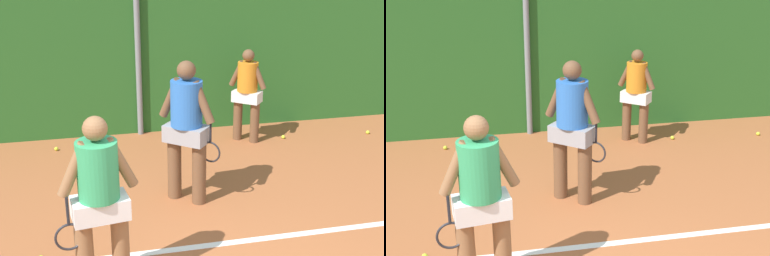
% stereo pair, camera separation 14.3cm
% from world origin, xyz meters
% --- Properties ---
extents(ground_plane, '(26.57, 26.57, 0.00)m').
position_xyz_m(ground_plane, '(0.00, 1.73, 0.00)').
color(ground_plane, '#A85B33').
extents(hedge_fence_backdrop, '(17.27, 0.25, 3.21)m').
position_xyz_m(hedge_fence_backdrop, '(0.00, 5.88, 1.61)').
color(hedge_fence_backdrop, '#286023').
rests_on(hedge_fence_backdrop, ground_plane).
extents(fence_post_center, '(0.10, 0.10, 3.48)m').
position_xyz_m(fence_post_center, '(0.00, 5.70, 1.74)').
color(fence_post_center, gray).
rests_on(fence_post_center, ground_plane).
extents(court_baseline_paint, '(12.62, 0.10, 0.01)m').
position_xyz_m(court_baseline_paint, '(0.00, 1.84, 0.00)').
color(court_baseline_paint, white).
rests_on(court_baseline_paint, ground_plane).
extents(player_foreground_near, '(0.82, 0.39, 1.81)m').
position_xyz_m(player_foreground_near, '(-0.93, 1.32, 1.01)').
color(player_foreground_near, '#8C603D').
rests_on(player_foreground_near, ground_plane).
extents(player_midcourt, '(0.71, 0.61, 1.89)m').
position_xyz_m(player_midcourt, '(0.27, 3.01, 1.06)').
color(player_midcourt, brown).
rests_on(player_midcourt, ground_plane).
extents(player_backcourt_far, '(0.54, 0.51, 1.61)m').
position_xyz_m(player_backcourt_far, '(1.75, 4.97, 0.90)').
color(player_backcourt_far, brown).
rests_on(player_backcourt_far, ground_plane).
extents(tennis_ball_2, '(0.07, 0.07, 0.07)m').
position_xyz_m(tennis_ball_2, '(-1.58, 1.95, 0.03)').
color(tennis_ball_2, '#CCDB33').
rests_on(tennis_ball_2, ground_plane).
extents(tennis_ball_3, '(0.07, 0.07, 0.07)m').
position_xyz_m(tennis_ball_3, '(-1.48, 5.20, 0.03)').
color(tennis_ball_3, '#CCDB33').
rests_on(tennis_ball_3, ground_plane).
extents(tennis_ball_4, '(0.07, 0.07, 0.07)m').
position_xyz_m(tennis_ball_4, '(2.42, 4.89, 0.03)').
color(tennis_ball_4, '#CCDB33').
rests_on(tennis_ball_4, ground_plane).
extents(tennis_ball_6, '(0.07, 0.07, 0.07)m').
position_xyz_m(tennis_ball_6, '(4.01, 4.78, 0.03)').
color(tennis_ball_6, '#CCDB33').
rests_on(tennis_ball_6, ground_plane).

